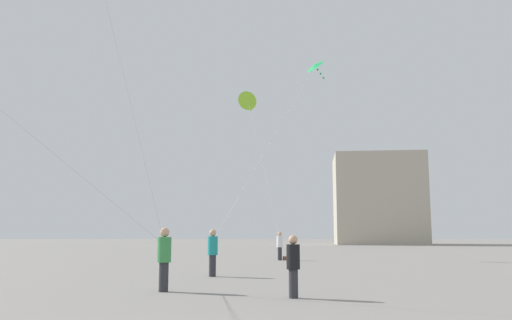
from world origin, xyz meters
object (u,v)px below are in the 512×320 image
person_in_black (293,263)px  handbag_beside_flyer (286,258)px  person_in_white (280,245)px  person_in_green (164,256)px  kite_lime_diamond (248,101)px  person_in_teal (213,251)px  kite_emerald_diamond (314,67)px  building_left_hall (378,200)px

person_in_black → handbag_beside_flyer: person_in_black is taller
person_in_white → handbag_beside_flyer: person_in_white is taller
person_in_green → kite_lime_diamond: kite_lime_diamond is taller
person_in_teal → kite_lime_diamond: (0.61, 15.74, 9.93)m
kite_lime_diamond → person_in_black: bearing=-84.4°
person_in_green → person_in_black: size_ratio=1.13×
handbag_beside_flyer → kite_emerald_diamond: bearing=-80.7°
person_in_teal → building_left_hall: 63.36m
handbag_beside_flyer → building_left_hall: bearing=72.2°
person_in_green → person_in_teal: (0.79, 5.23, -0.00)m
kite_lime_diamond → handbag_beside_flyer: kite_lime_diamond is taller
person_in_black → person_in_teal: person_in_teal is taller
kite_emerald_diamond → building_left_hall: building_left_hall is taller
person_in_black → handbag_beside_flyer: bearing=162.8°
person_in_teal → handbag_beside_flyer: 12.81m
person_in_green → person_in_black: bearing=66.5°
person_in_white → person_in_teal: bearing=81.8°
person_in_white → person_in_black: person_in_white is taller
person_in_green → person_in_teal: person_in_green is taller
person_in_white → person_in_teal: person_in_teal is taller
kite_lime_diamond → handbag_beside_flyer: bearing=-53.4°
kite_lime_diamond → kite_emerald_diamond: (3.76, -11.08, -1.20)m
person_in_green → handbag_beside_flyer: person_in_green is taller
person_in_black → kite_lime_diamond: 24.59m
person_in_green → kite_emerald_diamond: bearing=149.7°
kite_emerald_diamond → person_in_teal: bearing=-133.2°
person_in_white → person_in_teal: size_ratio=0.97×
handbag_beside_flyer → kite_lime_diamond: bearing=126.6°
person_in_teal → building_left_hall: bearing=171.7°
person_in_black → kite_emerald_diamond: bearing=155.8°
building_left_hall → handbag_beside_flyer: bearing=-107.8°
kite_lime_diamond → person_in_white: bearing=-58.2°
person_in_green → person_in_white: bearing=165.9°
kite_emerald_diamond → person_in_green: bearing=-117.6°
kite_emerald_diamond → person_in_black: bearing=-97.9°
person_in_green → handbag_beside_flyer: 18.07m
person_in_black → handbag_beside_flyer: (0.30, 18.99, -0.75)m
person_in_green → building_left_hall: bearing=160.9°
person_in_white → handbag_beside_flyer: size_ratio=5.41×
person_in_green → kite_emerald_diamond: kite_emerald_diamond is taller
person_in_black → kite_emerald_diamond: kite_emerald_diamond is taller
person_in_teal → handbag_beside_flyer: (3.10, 12.40, -0.86)m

